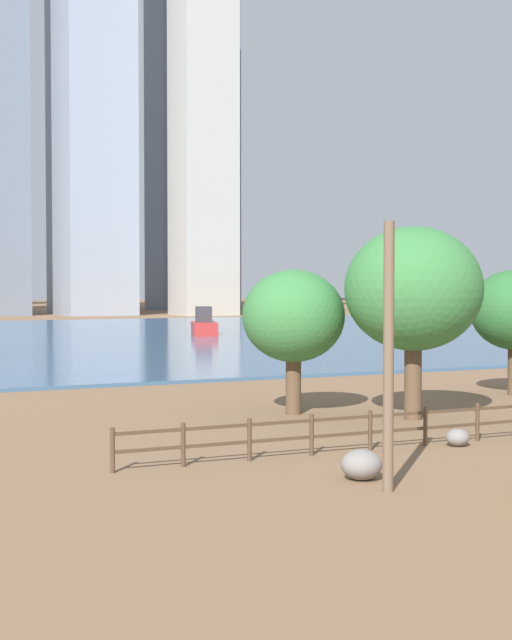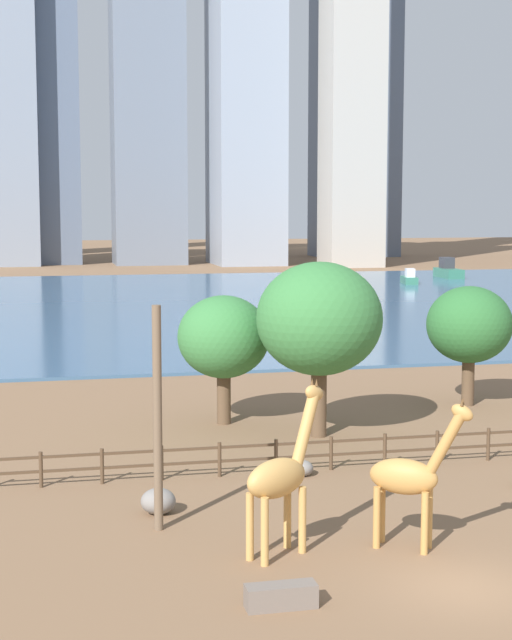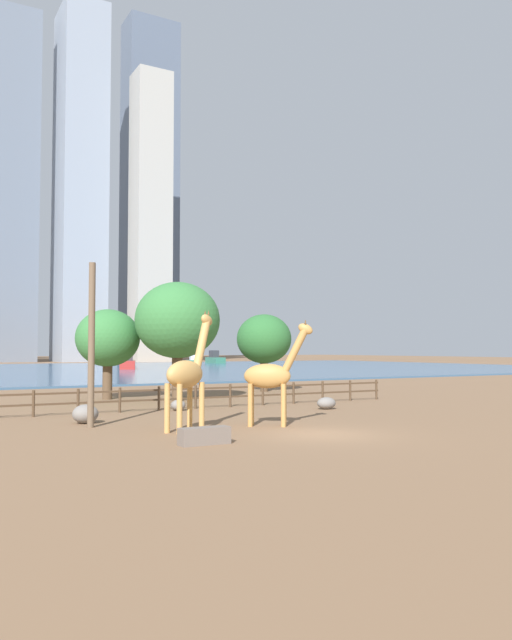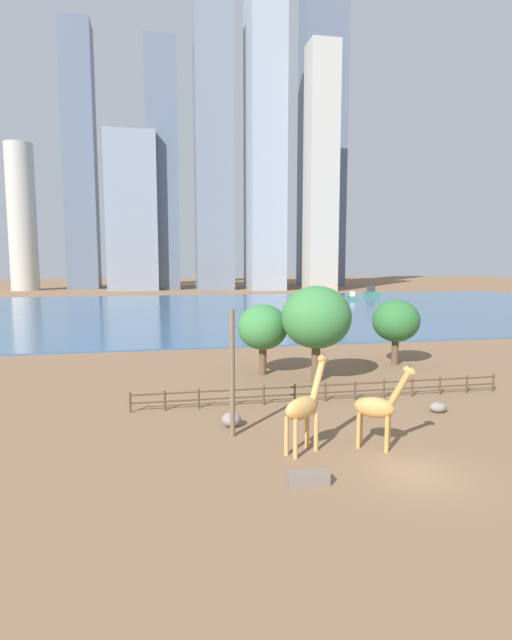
% 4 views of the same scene
% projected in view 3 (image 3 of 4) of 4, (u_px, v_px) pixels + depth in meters
% --- Properties ---
extents(ground_plane, '(400.00, 400.00, 0.00)m').
position_uv_depth(ground_plane, '(13.00, 371.00, 93.92)').
color(ground_plane, brown).
extents(harbor_water, '(180.00, 86.00, 0.20)m').
position_uv_depth(harbor_water, '(16.00, 371.00, 91.31)').
color(harbor_water, '#3D6084').
rests_on(harbor_water, ground).
extents(giraffe_tall, '(2.92, 2.08, 4.99)m').
position_uv_depth(giraffe_tall, '(187.00, 374.00, 25.36)').
color(giraffe_tall, tan).
rests_on(giraffe_tall, ground).
extents(giraffe_companion, '(2.83, 2.23, 4.59)m').
position_uv_depth(giraffe_companion, '(271.00, 376.00, 26.93)').
color(giraffe_companion, '#C18C47').
rests_on(giraffe_companion, ground).
extents(utility_pole, '(0.28, 0.28, 7.02)m').
position_uv_depth(utility_pole, '(91.00, 345.00, 26.48)').
color(utility_pole, brown).
rests_on(utility_pole, ground).
extents(boulder_near_fence, '(0.79, 0.78, 0.59)m').
position_uv_depth(boulder_near_fence, '(178.00, 405.00, 33.56)').
color(boulder_near_fence, gray).
rests_on(boulder_near_fence, ground).
extents(boulder_by_pole, '(1.09, 0.88, 0.66)m').
position_uv_depth(boulder_by_pole, '(326.00, 403.00, 34.38)').
color(boulder_by_pole, gray).
rests_on(boulder_by_pole, ground).
extents(boulder_small, '(1.14, 1.13, 0.85)m').
position_uv_depth(boulder_small, '(85.00, 414.00, 27.80)').
color(boulder_small, gray).
rests_on(boulder_small, ground).
extents(feeding_trough, '(1.80, 0.60, 0.60)m').
position_uv_depth(feeding_trough, '(204.00, 436.00, 21.66)').
color(feeding_trough, '#72665B').
rests_on(feeding_trough, ground).
extents(enclosure_fence, '(26.12, 0.14, 1.30)m').
position_uv_depth(enclosure_fence, '(196.00, 395.00, 34.72)').
color(enclosure_fence, '#4C3826').
rests_on(enclosure_fence, ground).
extents(tree_left_large, '(4.23, 4.23, 5.96)m').
position_uv_depth(tree_left_large, '(108.00, 338.00, 41.31)').
color(tree_left_large, brown).
rests_on(tree_left_large, ground).
extents(tree_center_broad, '(4.29, 4.29, 6.05)m').
position_uv_depth(tree_center_broad, '(264.00, 339.00, 48.86)').
color(tree_center_broad, brown).
rests_on(tree_center_broad, ground).
extents(tree_right_tall, '(5.47, 5.47, 7.65)m').
position_uv_depth(tree_right_tall, '(178.00, 321.00, 40.14)').
color(tree_right_tall, brown).
rests_on(tree_right_tall, ground).
extents(boat_ferry, '(2.56, 4.78, 2.00)m').
position_uv_depth(boat_ferry, '(192.00, 361.00, 124.67)').
color(boat_ferry, '#337259').
rests_on(boat_ferry, harbor_water).
extents(boat_sailboat, '(2.72, 6.55, 2.82)m').
position_uv_depth(boat_sailboat, '(215.00, 359.00, 137.30)').
color(boat_sailboat, '#337259').
rests_on(boat_sailboat, harbor_water).
extents(boat_tug, '(4.24, 6.80, 2.82)m').
position_uv_depth(boat_tug, '(128.00, 363.00, 97.83)').
color(boat_tug, '#B22D28').
rests_on(boat_tug, harbor_water).
extents(skyline_tower_needle, '(9.33, 8.77, 76.56)m').
position_uv_depth(skyline_tower_needle, '(150.00, 216.00, 164.11)').
color(skyline_tower_needle, '#B7B2A8').
rests_on(skyline_tower_needle, ground).
extents(skyline_tower_glass, '(11.50, 15.99, 94.72)m').
position_uv_depth(skyline_tower_glass, '(80.00, 184.00, 166.29)').
color(skyline_tower_glass, '#939EAD').
rests_on(skyline_tower_glass, ground).
extents(skyline_block_wide, '(16.46, 11.31, 109.01)m').
position_uv_depth(skyline_block_wide, '(150.00, 190.00, 200.09)').
color(skyline_block_wide, slate).
rests_on(skyline_block_wide, ground).
extents(skyline_tower_far, '(12.34, 10.24, 91.47)m').
position_uv_depth(skyline_tower_far, '(12.00, 185.00, 161.27)').
color(skyline_tower_far, slate).
rests_on(skyline_tower_far, ground).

